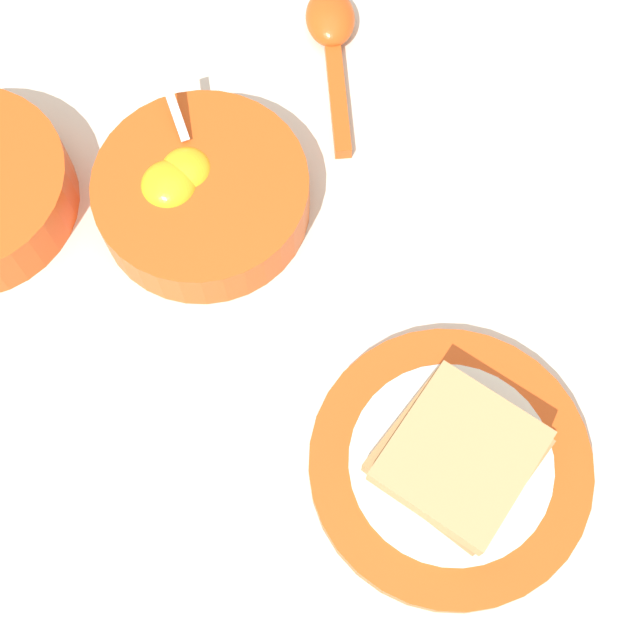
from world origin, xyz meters
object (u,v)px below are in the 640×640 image
soup_spoon (332,34)px  toast_plate (450,465)px  egg_bowl (201,190)px  toast_sandwich (459,456)px

soup_spoon → toast_plate: bearing=-80.9°
egg_bowl → toast_plate: bearing=-52.5°
egg_bowl → soup_spoon: bearing=53.5°
toast_plate → soup_spoon: soup_spoon is taller
toast_sandwich → soup_spoon: (-0.06, 0.38, -0.03)m
toast_sandwich → egg_bowl: bearing=127.9°
egg_bowl → toast_sandwich: (0.17, -0.22, 0.01)m
egg_bowl → toast_plate: size_ratio=0.84×
egg_bowl → toast_plate: 0.28m
toast_sandwich → soup_spoon: size_ratio=0.84×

